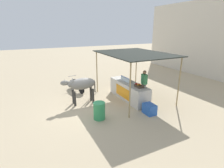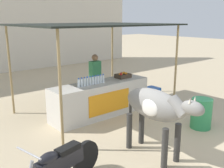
{
  "view_description": "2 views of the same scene",
  "coord_description": "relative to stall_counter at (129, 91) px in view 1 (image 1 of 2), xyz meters",
  "views": [
    {
      "loc": [
        7.81,
        -2.77,
        3.82
      ],
      "look_at": [
        -0.02,
        1.16,
        1.03
      ],
      "focal_mm": 28.0,
      "sensor_mm": 36.0,
      "label": 1
    },
    {
      "loc": [
        -4.35,
        -3.49,
        2.72
      ],
      "look_at": [
        -0.38,
        1.24,
        1.16
      ],
      "focal_mm": 42.0,
      "sensor_mm": 36.0,
      "label": 2
    }
  ],
  "objects": [
    {
      "name": "vendor_behind_counter",
      "position": [
        0.36,
        0.75,
        0.37
      ],
      "size": [
        0.34,
        0.22,
        1.65
      ],
      "color": "#383842",
      "rests_on": "ground"
    },
    {
      "name": "stall_counter",
      "position": [
        0.0,
        0.0,
        0.0
      ],
      "size": [
        3.0,
        0.82,
        0.96
      ],
      "color": "beige",
      "rests_on": "ground"
    },
    {
      "name": "water_bottle_row",
      "position": [
        -0.35,
        -0.05,
        0.59
      ],
      "size": [
        0.88,
        0.07,
        0.25
      ],
      "color": "silver",
      "rests_on": "stall_counter"
    },
    {
      "name": "cooler_box",
      "position": [
        1.99,
        -0.1,
        -0.24
      ],
      "size": [
        0.6,
        0.44,
        0.48
      ],
      "primitive_type": "cube",
      "color": "blue",
      "rests_on": "ground"
    },
    {
      "name": "fruit_crate",
      "position": [
        0.88,
        0.04,
        0.55
      ],
      "size": [
        0.44,
        0.32,
        0.18
      ],
      "color": "#3F3326",
      "rests_on": "stall_counter"
    },
    {
      "name": "water_barrel",
      "position": [
        1.38,
        -2.37,
        -0.09
      ],
      "size": [
        0.52,
        0.52,
        0.77
      ],
      "primitive_type": "cylinder",
      "color": "#2D8C51",
      "rests_on": "ground"
    },
    {
      "name": "stall_awning",
      "position": [
        0.0,
        0.3,
        1.99
      ],
      "size": [
        4.2,
        3.2,
        2.57
      ],
      "color": "black",
      "rests_on": "ground"
    },
    {
      "name": "cow",
      "position": [
        -0.6,
        -2.53,
        0.55
      ],
      "size": [
        0.56,
        1.83,
        1.44
      ],
      "color": "gray",
      "rests_on": "ground"
    },
    {
      "name": "motorcycle_parked",
      "position": [
        -2.6,
        -2.28,
        -0.05
      ],
      "size": [
        1.78,
        0.62,
        0.9
      ],
      "color": "black",
      "rests_on": "ground"
    },
    {
      "name": "ground_plane",
      "position": [
        0.0,
        -2.2,
        -0.48
      ],
      "size": [
        60.0,
        60.0,
        0.0
      ],
      "primitive_type": "plane",
      "color": "tan"
    }
  ]
}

